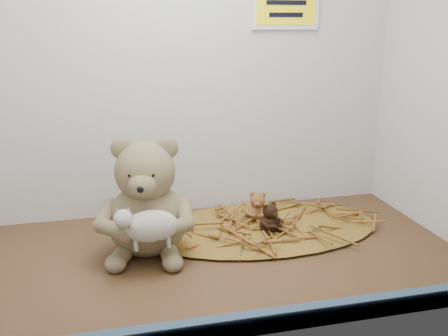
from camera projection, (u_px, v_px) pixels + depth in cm
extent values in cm
cube|color=#3B2314|center=(195.00, 259.00, 110.28)|extent=(120.00, 60.00, 0.40)
cube|color=silver|center=(171.00, 44.00, 125.36)|extent=(120.00, 0.40, 90.00)
cube|color=#3A506F|center=(226.00, 327.00, 82.93)|extent=(119.28, 2.20, 3.60)
ellipsoid|color=brown|center=(263.00, 227.00, 125.68)|extent=(59.72, 34.68, 1.16)
cube|color=#FFE90D|center=(286.00, 3.00, 128.65)|extent=(16.00, 1.20, 11.00)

